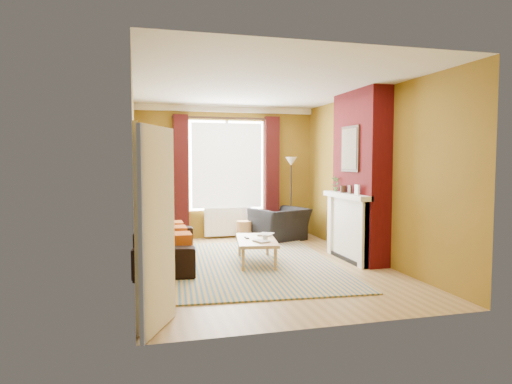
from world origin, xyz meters
TOP-DOWN VIEW (x-y plane):
  - ground at (0.00, 0.00)m, footprint 5.50×5.50m
  - room_walls at (0.63, 0.28)m, footprint 3.82×5.54m
  - striped_rug at (-0.17, 0.08)m, footprint 3.03×4.00m
  - sofa at (-1.42, 0.47)m, footprint 1.09×2.30m
  - armchair at (0.99, 2.08)m, footprint 1.30×1.23m
  - coffee_table at (-0.03, 0.13)m, footprint 0.80×1.29m
  - wicker_stool at (0.28, 2.28)m, footprint 0.43×0.43m
  - floor_lamp at (1.34, 2.38)m, footprint 0.33×0.33m
  - book_a at (-0.10, -0.18)m, footprint 0.26×0.30m
  - book_b at (0.13, 0.52)m, footprint 0.35×0.38m
  - mug at (0.06, -0.07)m, footprint 0.13×0.13m
  - tv_remote at (-0.16, 0.22)m, footprint 0.05×0.15m

SIDE VIEW (x-z plane):
  - ground at x=0.00m, z-range 0.00..0.00m
  - striped_rug at x=-0.17m, z-range 0.00..0.02m
  - wicker_stool at x=0.28m, z-range 0.00..0.40m
  - sofa at x=-1.42m, z-range 0.00..0.65m
  - armchair at x=0.99m, z-range 0.00..0.67m
  - coffee_table at x=-0.03m, z-range 0.16..0.56m
  - tv_remote at x=-0.16m, z-range 0.40..0.42m
  - book_b at x=0.13m, z-range 0.40..0.43m
  - book_a at x=-0.10m, z-range 0.40..0.43m
  - mug at x=0.06m, z-range 0.40..0.49m
  - floor_lamp at x=1.34m, z-range 0.50..2.24m
  - room_walls at x=0.63m, z-range -0.04..2.80m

